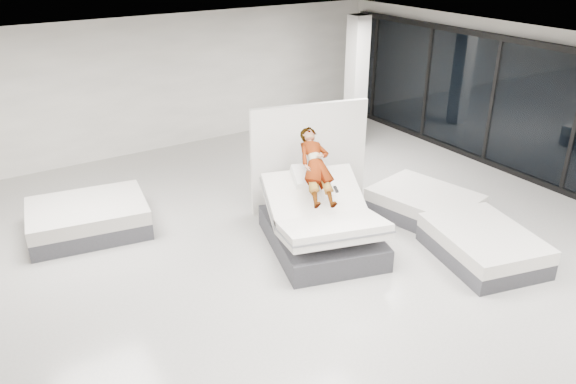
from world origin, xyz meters
The scene contains 10 objects.
room centered at (0.00, 0.00, 1.60)m, with size 14.00×14.04×3.20m.
hero_bed centered at (0.43, 0.90, 0.41)m, with size 2.19×2.56×1.25m.
person centered at (0.51, 1.20, 1.24)m, with size 0.56×0.37×1.54m, color slate.
remote centered at (0.63, 0.80, 1.08)m, with size 0.05×0.14×0.03m, color black.
divider_panel centered at (1.14, 2.32, 1.04)m, with size 2.28×0.10×2.07m, color silver.
flat_bed_right_far centered at (2.73, 0.78, 0.25)m, with size 1.72×2.07×0.50m.
flat_bed_right_near centered at (2.44, -0.84, 0.25)m, with size 1.78×2.12×0.51m.
flat_bed_left_far centered at (-2.77, 3.57, 0.28)m, with size 2.21×1.80×0.55m.
column centered at (4.00, 4.50, 1.60)m, with size 0.40×0.40×3.20m, color beige.
storefront_glazing centered at (5.90, 0.00, 1.45)m, with size 0.12×13.40×2.92m.
Camera 1 is at (-4.54, -5.83, 4.92)m, focal length 35.00 mm.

